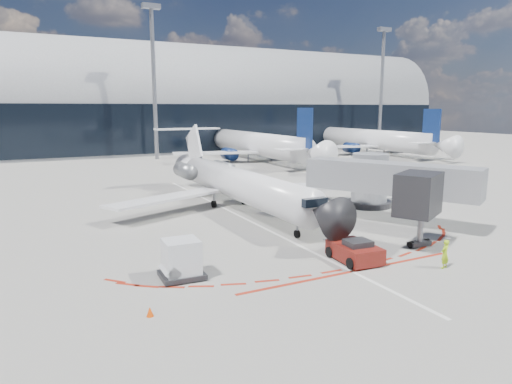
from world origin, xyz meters
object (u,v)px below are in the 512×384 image
pushback_tug (355,251)px  uld_container (181,259)px  ramp_worker (445,254)px  regional_jet (235,182)px

pushback_tug → uld_container: (-9.85, 1.90, 0.45)m
pushback_tug → uld_container: uld_container is taller
pushback_tug → ramp_worker: size_ratio=3.19×
regional_jet → pushback_tug: 16.02m
pushback_tug → regional_jet: bearing=96.4°
uld_container → pushback_tug: bearing=-8.4°
pushback_tug → ramp_worker: bearing=-36.3°
pushback_tug → uld_container: 10.04m
pushback_tug → ramp_worker: (3.69, -3.22, 0.23)m
pushback_tug → uld_container: size_ratio=2.26×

